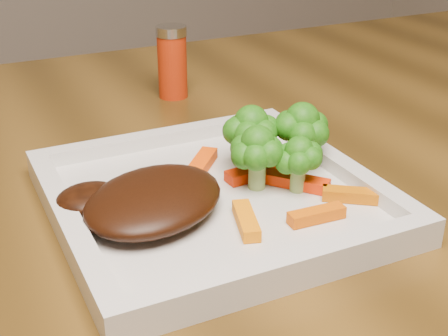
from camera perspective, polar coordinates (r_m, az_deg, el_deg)
name	(u,v)px	position (r m, az deg, el deg)	size (l,w,h in m)	color
plate	(214,202)	(0.55, -0.95, -3.13)	(0.27, 0.27, 0.01)	silver
steak	(154,200)	(0.51, -6.44, -2.89)	(0.13, 0.10, 0.03)	black
broccoli_0	(251,136)	(0.57, 2.49, 2.96)	(0.06, 0.06, 0.07)	#216510
broccoli_1	(301,136)	(0.59, 7.09, 2.96)	(0.06, 0.06, 0.06)	#307713
broccoli_2	(299,160)	(0.54, 6.85, 0.73)	(0.05, 0.05, 0.06)	#285F0F
broccoli_3	(257,156)	(0.54, 3.07, 1.11)	(0.06, 0.06, 0.06)	#146B11
carrot_0	(317,215)	(0.51, 8.46, -4.27)	(0.05, 0.01, 0.01)	#DF5B03
carrot_1	(354,195)	(0.54, 11.78, -2.44)	(0.05, 0.01, 0.01)	#C86103
carrot_2	(246,220)	(0.50, 2.04, -4.80)	(0.05, 0.01, 0.01)	orange
carrot_3	(290,152)	(0.62, 6.07, 1.45)	(0.06, 0.02, 0.01)	#F35C03
carrot_4	(201,164)	(0.59, -2.08, 0.38)	(0.06, 0.02, 0.01)	#FF4C04
carrot_5	(296,181)	(0.56, 6.57, -1.21)	(0.06, 0.02, 0.01)	#F82F04
carrot_6	(258,171)	(0.57, 3.12, -0.32)	(0.06, 0.02, 0.01)	red
spice_shaker	(172,62)	(0.81, -4.75, 9.62)	(0.04, 0.04, 0.09)	#B02709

